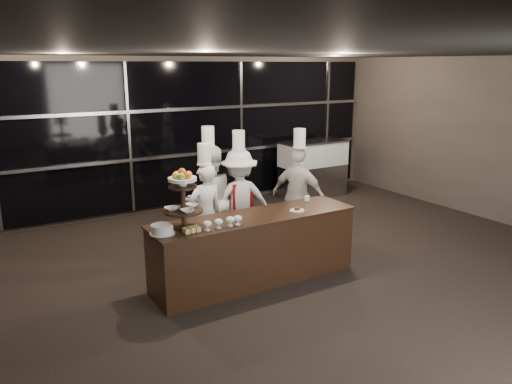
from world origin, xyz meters
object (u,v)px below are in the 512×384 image
display_case (313,166)px  chef_c (239,200)px  chef_a (206,211)px  chef_d (298,194)px  layer_cake (162,229)px  display_stand (183,195)px  chef_b (209,199)px  buffet_counter (255,248)px

display_case → chef_c: 3.57m
chef_a → chef_d: 1.65m
layer_cake → chef_c: size_ratio=0.16×
layer_cake → chef_d: 2.87m
display_stand → chef_b: size_ratio=0.38×
chef_a → chef_b: bearing=55.7°
display_case → chef_c: bearing=-146.1°
buffet_counter → chef_c: (0.42, 1.17, 0.34)m
display_stand → chef_a: (0.75, 0.97, -0.57)m
chef_b → chef_c: 0.47m
display_stand → chef_a: bearing=52.5°
display_case → display_stand: bearing=-144.2°
display_case → chef_d: size_ratio=0.79×
layer_cake → display_stand: bearing=9.5°
layer_cake → chef_a: size_ratio=0.17×
chef_a → buffet_counter: bearing=-75.3°
chef_b → chef_c: (0.45, -0.12, -0.04)m
chef_b → chef_d: size_ratio=1.05×
chef_c → chef_a: bearing=-163.5°
display_stand → display_case: size_ratio=0.50×
buffet_counter → layer_cake: size_ratio=9.47×
chef_c → buffet_counter: bearing=-109.6°
chef_a → chef_c: chef_c is taller
layer_cake → chef_b: 1.85m
display_stand → layer_cake: 0.47m
display_case → chef_c: size_ratio=0.79×
layer_cake → display_case: display_case is taller
chef_c → chef_d: 1.00m
buffet_counter → chef_a: size_ratio=1.60×
display_stand → chef_c: size_ratio=0.39×
buffet_counter → display_stand: 1.33m
chef_b → chef_d: chef_b is taller
chef_a → chef_c: size_ratio=0.94×
buffet_counter → display_case: size_ratio=1.91×
display_case → chef_a: bearing=-148.9°
chef_d → chef_c: bearing=167.1°
display_stand → chef_d: bearing=21.6°
display_stand → chef_b: bearing=53.2°
display_stand → chef_d: size_ratio=0.40×
chef_a → chef_c: (0.67, 0.20, 0.03)m
layer_cake → chef_c: 2.11m
buffet_counter → chef_b: size_ratio=1.44×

